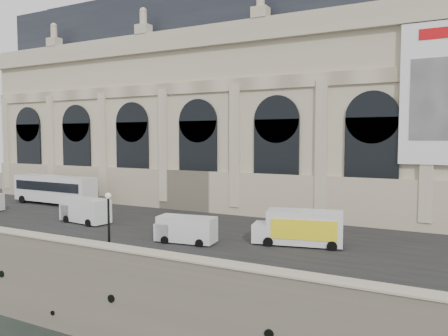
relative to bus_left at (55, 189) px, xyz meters
The scene contains 9 objects.
quay 29.93m from the bus_left, 35.97° to the left, with size 160.00×70.00×6.00m, color #776D5C.
street 24.23m from the bus_left, ahead, with size 160.00×24.00×0.06m, color #2D2D2D.
parapet 29.38m from the bus_left, 35.61° to the right, with size 160.00×1.40×1.21m.
museum 25.04m from the bus_left, 36.39° to the left, with size 69.00×18.70×29.10m.
bus_left is the anchor object (origin of this frame).
van_b 14.67m from the bus_left, 29.95° to the right, with size 6.12×3.01×2.62m.
van_c 28.56m from the bus_left, 20.08° to the right, with size 5.37×2.63×2.30m.
box_truck 36.41m from the bus_left, ahead, with size 7.68×3.86×2.96m.
lamp_right 27.82m from the bus_left, 32.92° to the right, with size 0.48×0.48×4.72m.
Camera 1 is at (23.13, -23.04, 15.00)m, focal length 35.00 mm.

